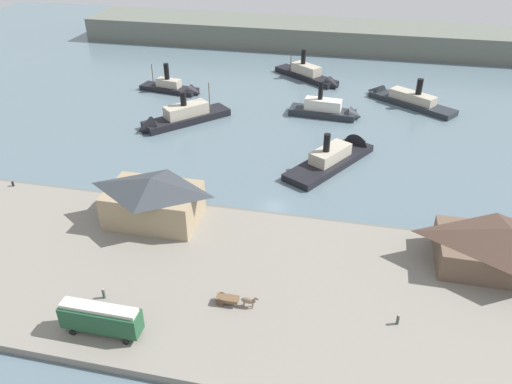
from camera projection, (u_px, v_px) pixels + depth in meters
name	position (u px, v px, depth m)	size (l,w,h in m)	color
ground_plane	(275.00, 207.00, 91.06)	(320.00, 320.00, 0.00)	slate
quay_promenade	(247.00, 285.00, 72.39)	(110.00, 36.00, 1.20)	gray
seawall_edge	(271.00, 216.00, 87.79)	(110.00, 0.80, 1.00)	#666159
ferry_shed_central_terminal	(153.00, 199.00, 83.42)	(15.34, 10.30, 8.13)	#998466
ferry_shed_customs_shed	(506.00, 248.00, 73.21)	(19.37, 11.32, 6.90)	brown
street_tram	(101.00, 318.00, 62.58)	(10.35, 2.69, 4.43)	#1E4C2D
horse_cart	(235.00, 299.00, 67.68)	(5.91, 1.47, 1.87)	brown
pedestrian_near_cart	(398.00, 320.00, 64.78)	(0.39, 0.39, 1.58)	#3D4C42
pedestrian_by_tram	(104.00, 294.00, 68.90)	(0.40, 0.40, 1.62)	#3D4C42
mooring_post_east	(13.00, 184.00, 94.93)	(0.44, 0.44, 0.90)	black
ferry_near_quay	(330.00, 111.00, 126.25)	(18.38, 6.57, 10.36)	#23282D
ferry_moored_west	(402.00, 98.00, 134.33)	(24.34, 18.77, 9.42)	#23282D
ferry_mid_harbor	(177.00, 118.00, 122.06)	(20.30, 21.24, 10.41)	black
ferry_outer_harbor	(176.00, 88.00, 141.36)	(18.78, 7.43, 9.44)	black
ferry_moored_east	(340.00, 154.00, 106.34)	(18.31, 25.35, 9.93)	black
ferry_approaching_west	(312.00, 76.00, 149.63)	(22.19, 18.34, 10.01)	black
far_headland	(331.00, 35.00, 180.72)	(180.00, 24.00, 8.00)	#60665B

